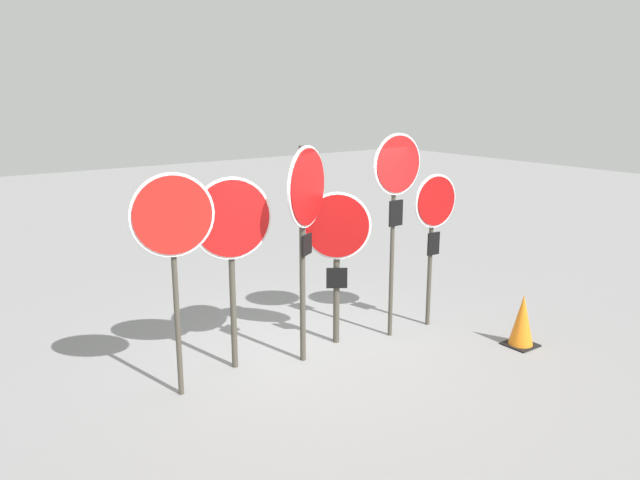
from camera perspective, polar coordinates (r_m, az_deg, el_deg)
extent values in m
plane|color=gray|center=(7.91, -0.19, -10.21)|extent=(40.00, 40.00, 0.00)
cylinder|color=#474238|center=(6.66, -13.02, -5.26)|extent=(0.06, 0.06, 2.16)
cylinder|color=white|center=(6.38, -13.35, 2.23)|extent=(0.85, 0.19, 0.86)
cylinder|color=red|center=(6.37, -13.31, 2.20)|extent=(0.79, 0.17, 0.80)
cylinder|color=#474238|center=(7.23, -8.01, -4.28)|extent=(0.07, 0.07, 1.98)
cylinder|color=white|center=(6.97, -8.09, 1.96)|extent=(0.92, 0.21, 0.93)
cylinder|color=red|center=(6.95, -8.04, 1.93)|extent=(0.86, 0.20, 0.87)
cylinder|color=#474238|center=(7.26, -1.63, -1.58)|extent=(0.07, 0.07, 2.58)
cylinder|color=white|center=(7.07, -1.24, 4.88)|extent=(0.82, 0.49, 0.93)
cylinder|color=#AD0F0F|center=(7.06, -1.11, 4.87)|extent=(0.77, 0.46, 0.87)
cube|color=black|center=(7.20, -1.22, -0.43)|extent=(0.21, 0.14, 0.24)
cylinder|color=#474238|center=(7.88, 1.52, -2.72)|extent=(0.08, 0.08, 1.95)
cylinder|color=white|center=(7.68, 1.58, 1.29)|extent=(0.72, 0.49, 0.85)
cylinder|color=#AD0F0F|center=(7.66, 1.59, 1.26)|extent=(0.67, 0.46, 0.79)
cube|color=black|center=(7.85, 1.55, -3.50)|extent=(0.23, 0.17, 0.26)
cylinder|color=#474238|center=(8.07, 6.63, -0.09)|extent=(0.06, 0.06, 2.59)
cylinder|color=white|center=(7.86, 7.09, 6.90)|extent=(0.77, 0.03, 0.77)
cylinder|color=red|center=(7.85, 7.18, 6.89)|extent=(0.71, 0.03, 0.71)
cube|color=black|center=(7.96, 6.96, 2.45)|extent=(0.22, 0.03, 0.33)
cylinder|color=#474238|center=(8.61, 10.04, -1.51)|extent=(0.06, 0.06, 1.96)
cylinder|color=white|center=(8.41, 10.51, 3.54)|extent=(0.72, 0.05, 0.72)
cylinder|color=#AD0F0F|center=(8.39, 10.59, 3.52)|extent=(0.66, 0.05, 0.66)
cube|color=black|center=(8.53, 10.34, -0.33)|extent=(0.20, 0.03, 0.31)
cube|color=black|center=(8.50, 17.84, -9.08)|extent=(0.37, 0.37, 0.02)
cone|color=orange|center=(8.37, 18.01, -6.94)|extent=(0.31, 0.31, 0.66)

